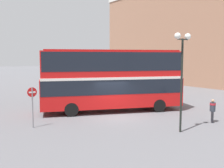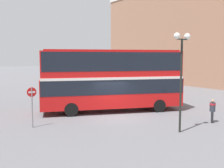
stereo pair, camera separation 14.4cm
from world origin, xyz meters
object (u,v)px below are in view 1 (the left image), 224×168
(double_decker_bus, at_px, (112,77))
(parked_car_kerb_far, at_px, (87,85))
(no_entry_sign, at_px, (32,101))
(street_lamp_twin_globe, at_px, (182,59))
(pedestrian_foreground, at_px, (213,108))

(double_decker_bus, bearing_deg, parked_car_kerb_far, 90.75)
(parked_car_kerb_far, relative_size, no_entry_sign, 1.68)
(double_decker_bus, xyz_separation_m, parked_car_kerb_far, (4.48, 12.25, -2.02))
(double_decker_bus, xyz_separation_m, street_lamp_twin_globe, (-0.06, -7.14, 1.42))
(no_entry_sign, bearing_deg, double_decker_bus, 11.47)
(parked_car_kerb_far, bearing_deg, double_decker_bus, 68.96)
(double_decker_bus, height_order, pedestrian_foreground, double_decker_bus)
(parked_car_kerb_far, bearing_deg, no_entry_sign, 49.37)
(street_lamp_twin_globe, height_order, no_entry_sign, street_lamp_twin_globe)
(parked_car_kerb_far, distance_m, street_lamp_twin_globe, 20.21)
(street_lamp_twin_globe, bearing_deg, pedestrian_foreground, 5.58)
(street_lamp_twin_globe, bearing_deg, no_entry_sign, 139.62)
(pedestrian_foreground, height_order, parked_car_kerb_far, pedestrian_foreground)
(no_entry_sign, bearing_deg, pedestrian_foreground, -27.77)
(pedestrian_foreground, xyz_separation_m, street_lamp_twin_globe, (-3.51, -0.34, 3.27))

